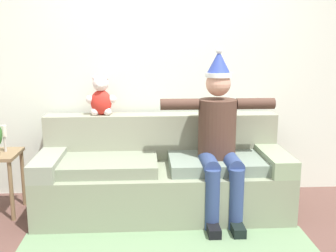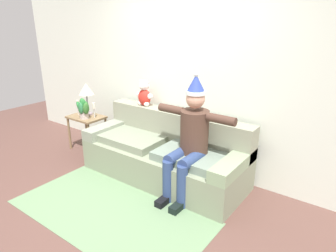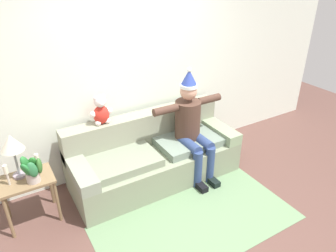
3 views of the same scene
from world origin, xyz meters
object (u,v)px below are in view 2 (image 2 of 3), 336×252
(side_table, at_px, (87,122))
(potted_plant, at_px, (84,109))
(table_lamp, at_px, (86,90))
(candle_short, at_px, (94,108))
(couch, at_px, (166,154))
(teddy_bear, at_px, (144,94))
(person_seated, at_px, (190,136))
(candle_tall, at_px, (78,105))

(side_table, xyz_separation_m, potted_plant, (0.08, -0.10, 0.25))
(potted_plant, bearing_deg, table_lamp, 124.02)
(side_table, bearing_deg, candle_short, 14.21)
(couch, distance_m, teddy_bear, 0.94)
(person_seated, height_order, candle_tall, person_seated)
(potted_plant, relative_size, candle_short, 1.37)
(couch, relative_size, candle_tall, 9.10)
(side_table, height_order, table_lamp, table_lamp)
(potted_plant, height_order, candle_short, potted_plant)
(side_table, xyz_separation_m, candle_short, (0.16, 0.04, 0.25))
(couch, distance_m, candle_tall, 1.78)
(potted_plant, bearing_deg, couch, 4.53)
(person_seated, height_order, teddy_bear, person_seated)
(teddy_bear, relative_size, side_table, 0.67)
(candle_tall, bearing_deg, couch, 1.42)
(table_lamp, height_order, candle_tall, table_lamp)
(potted_plant, height_order, candle_tall, potted_plant)
(person_seated, relative_size, side_table, 2.63)
(teddy_bear, xyz_separation_m, candle_tall, (-1.16, -0.30, -0.30))
(candle_short, bearing_deg, candle_tall, -169.24)
(couch, distance_m, potted_plant, 1.56)
(couch, bearing_deg, teddy_bear, 155.73)
(couch, xyz_separation_m, teddy_bear, (-0.57, 0.26, 0.70))
(couch, xyz_separation_m, candle_tall, (-1.74, -0.04, 0.40))
(table_lamp, bearing_deg, candle_tall, -138.33)
(person_seated, relative_size, candle_short, 6.20)
(teddy_bear, distance_m, side_table, 1.18)
(side_table, height_order, candle_short, candle_short)
(couch, bearing_deg, table_lamp, 177.92)
(table_lamp, bearing_deg, candle_short, -11.80)
(couch, xyz_separation_m, side_table, (-1.58, -0.02, 0.14))
(table_lamp, xyz_separation_m, candle_tall, (-0.11, -0.10, -0.24))
(person_seated, relative_size, table_lamp, 2.90)
(couch, height_order, table_lamp, table_lamp)
(person_seated, bearing_deg, side_table, 175.97)
(couch, relative_size, table_lamp, 4.31)
(couch, bearing_deg, person_seated, -19.09)
(table_lamp, bearing_deg, teddy_bear, 10.81)
(teddy_bear, height_order, side_table, teddy_bear)
(teddy_bear, height_order, potted_plant, teddy_bear)
(potted_plant, bearing_deg, person_seated, -1.43)
(teddy_bear, relative_size, table_lamp, 0.74)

